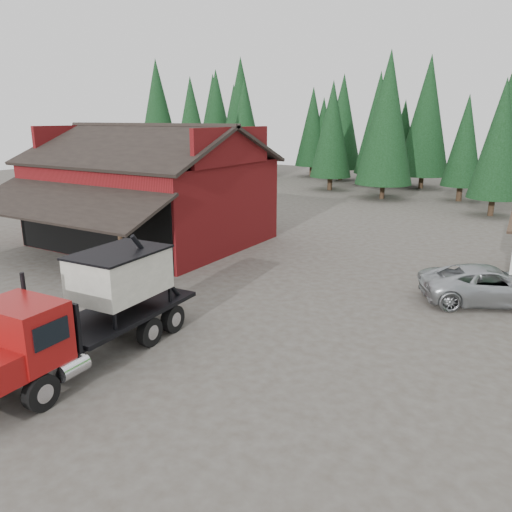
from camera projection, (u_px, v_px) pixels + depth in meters
The scene contains 8 objects.
ground at pixel (195, 337), 17.64m from camera, with size 120.00×120.00×0.00m, color #484138.
red_barn at pixel (151, 199), 30.56m from camera, with size 12.80×13.63×7.18m.
conifer_backdrop at pixel (443, 191), 52.24m from camera, with size 76.00×16.00×16.00m, color black, non-canonical shape.
near_pine_a at pixel (192, 129), 49.97m from camera, with size 4.40×4.40×11.40m.
near_pine_b at pixel (500, 139), 37.78m from camera, with size 3.96×3.96×10.40m.
near_pine_d at pixel (387, 118), 45.66m from camera, with size 5.28×5.28×13.40m.
feed_truck at pixel (90, 308), 15.60m from camera, with size 2.80×8.45×3.77m.
silver_car at pixel (491, 285), 20.70m from camera, with size 2.60×5.63×1.56m, color #ACB0B4.
Camera 1 is at (10.25, -12.75, 7.51)m, focal length 35.00 mm.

